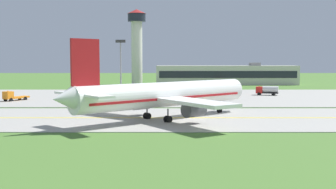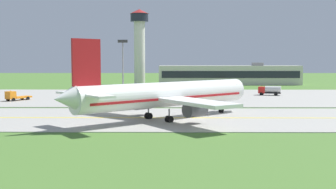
# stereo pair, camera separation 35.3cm
# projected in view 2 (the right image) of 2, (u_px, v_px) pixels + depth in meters

# --- Properties ---
(ground_plane) EXTENTS (500.00, 500.00, 0.00)m
(ground_plane) POSITION_uv_depth(u_px,v_px,m) (190.00, 118.00, 70.71)
(ground_plane) COLOR #47702D
(taxiway_strip) EXTENTS (240.00, 28.00, 0.10)m
(taxiway_strip) POSITION_uv_depth(u_px,v_px,m) (190.00, 118.00, 70.71)
(taxiway_strip) COLOR #9E9B93
(taxiway_strip) RESTS_ON ground
(apron_pad) EXTENTS (140.00, 52.00, 0.10)m
(apron_pad) POSITION_uv_depth(u_px,v_px,m) (221.00, 97.00, 112.48)
(apron_pad) COLOR #9E9B93
(apron_pad) RESTS_ON ground
(taxiway_centreline) EXTENTS (220.00, 0.60, 0.01)m
(taxiway_centreline) POSITION_uv_depth(u_px,v_px,m) (190.00, 118.00, 70.70)
(taxiway_centreline) COLOR yellow
(taxiway_centreline) RESTS_ON taxiway_strip
(airplane_lead) EXTENTS (32.38, 29.96, 12.70)m
(airplane_lead) POSITION_uv_depth(u_px,v_px,m) (166.00, 95.00, 68.38)
(airplane_lead) COLOR white
(airplane_lead) RESTS_ON ground
(service_truck_baggage) EXTENTS (5.08, 6.53, 2.59)m
(service_truck_baggage) POSITION_uv_depth(u_px,v_px,m) (15.00, 96.00, 100.67)
(service_truck_baggage) COLOR orange
(service_truck_baggage) RESTS_ON ground
(service_truck_fuel) EXTENTS (6.34, 3.87, 2.65)m
(service_truck_fuel) POSITION_uv_depth(u_px,v_px,m) (270.00, 90.00, 116.13)
(service_truck_fuel) COLOR red
(service_truck_fuel) RESTS_ON ground
(terminal_building) EXTENTS (55.86, 8.52, 8.80)m
(terminal_building) POSITION_uv_depth(u_px,v_px,m) (229.00, 75.00, 167.72)
(terminal_building) COLOR beige
(terminal_building) RESTS_ON ground
(control_tower) EXTENTS (7.60, 7.60, 30.21)m
(control_tower) POSITION_uv_depth(u_px,v_px,m) (139.00, 40.00, 170.67)
(control_tower) COLOR silver
(control_tower) RESTS_ON ground
(apron_light_mast) EXTENTS (2.40, 0.50, 14.70)m
(apron_light_mast) POSITION_uv_depth(u_px,v_px,m) (123.00, 62.00, 103.13)
(apron_light_mast) COLOR gray
(apron_light_mast) RESTS_ON ground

